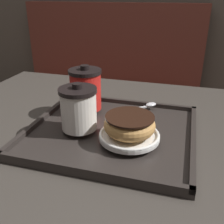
# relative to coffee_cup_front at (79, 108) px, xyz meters

# --- Properties ---
(booth_bench) EXTENTS (1.11, 0.44, 1.00)m
(booth_bench) POSITION_rel_coffee_cup_front_xyz_m (-0.22, 0.91, -0.48)
(booth_bench) COLOR brown
(booth_bench) RESTS_ON ground_plane
(cafe_table) EXTENTS (1.06, 0.87, 0.72)m
(cafe_table) POSITION_rel_coffee_cup_front_xyz_m (0.05, 0.04, -0.24)
(cafe_table) COLOR #38332D
(cafe_table) RESTS_ON ground_plane
(serving_tray) EXTENTS (0.42, 0.38, 0.02)m
(serving_tray) POSITION_rel_coffee_cup_front_xyz_m (0.08, 0.03, -0.07)
(serving_tray) COLOR #282321
(serving_tray) RESTS_ON cafe_table
(coffee_cup_front) EXTENTS (0.09, 0.09, 0.12)m
(coffee_cup_front) POSITION_rel_coffee_cup_front_xyz_m (0.00, 0.00, 0.00)
(coffee_cup_front) COLOR white
(coffee_cup_front) RESTS_ON serving_tray
(coffee_cup_rear) EXTENTS (0.09, 0.09, 0.13)m
(coffee_cup_rear) POSITION_rel_coffee_cup_front_xyz_m (-0.03, 0.12, 0.01)
(coffee_cup_rear) COLOR red
(coffee_cup_rear) RESTS_ON serving_tray
(plate_with_chocolate_donut) EXTENTS (0.14, 0.14, 0.01)m
(plate_with_chocolate_donut) POSITION_rel_coffee_cup_front_xyz_m (0.13, -0.02, -0.05)
(plate_with_chocolate_donut) COLOR white
(plate_with_chocolate_donut) RESTS_ON serving_tray
(donut_chocolate_glazed) EXTENTS (0.12, 0.12, 0.04)m
(donut_chocolate_glazed) POSITION_rel_coffee_cup_front_xyz_m (0.13, -0.02, -0.02)
(donut_chocolate_glazed) COLOR tan
(donut_chocolate_glazed) RESTS_ON plate_with_chocolate_donut
(spoon) EXTENTS (0.12, 0.11, 0.01)m
(spoon) POSITION_rel_coffee_cup_front_xyz_m (0.14, 0.17, -0.05)
(spoon) COLOR silver
(spoon) RESTS_ON serving_tray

